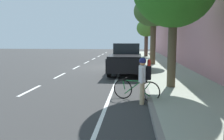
{
  "coord_description": "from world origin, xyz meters",
  "views": [
    {
      "loc": [
        1.58,
        -18.11,
        2.2
      ],
      "look_at": [
        0.99,
        -11.34,
        1.3
      ],
      "focal_mm": 36.96,
      "sensor_mm": 36.0,
      "label": 1
    }
  ],
  "objects_px": {
    "fire_hydrant": "(149,66)",
    "parked_sedan_white_second": "(128,54)",
    "cyclist_with_backpack": "(143,76)",
    "bicycle_at_curb": "(136,90)",
    "parked_sedan_tan_mid": "(129,49)",
    "street_tree_corner": "(146,29)",
    "street_tree_far_end": "(154,12)",
    "parked_pickup_black_nearest": "(126,60)"
  },
  "relations": [
    {
      "from": "fire_hydrant",
      "to": "parked_sedan_white_second",
      "type": "bearing_deg",
      "value": 99.0
    },
    {
      "from": "cyclist_with_backpack",
      "to": "bicycle_at_curb",
      "type": "bearing_deg",
      "value": 116.75
    },
    {
      "from": "parked_sedan_tan_mid",
      "to": "bicycle_at_curb",
      "type": "distance_m",
      "value": 27.42
    },
    {
      "from": "street_tree_corner",
      "to": "bicycle_at_curb",
      "type": "bearing_deg",
      "value": -94.32
    },
    {
      "from": "street_tree_far_end",
      "to": "cyclist_with_backpack",
      "type": "bearing_deg",
      "value": -96.49
    },
    {
      "from": "street_tree_far_end",
      "to": "fire_hydrant",
      "type": "bearing_deg",
      "value": -97.47
    },
    {
      "from": "parked_sedan_white_second",
      "to": "cyclist_with_backpack",
      "type": "xyz_separation_m",
      "value": [
        0.83,
        -16.07,
        0.21
      ]
    },
    {
      "from": "street_tree_far_end",
      "to": "fire_hydrant",
      "type": "xyz_separation_m",
      "value": [
        -0.64,
        -4.9,
        -3.85
      ]
    },
    {
      "from": "fire_hydrant",
      "to": "street_tree_corner",
      "type": "bearing_deg",
      "value": 87.41
    },
    {
      "from": "cyclist_with_backpack",
      "to": "street_tree_far_end",
      "type": "relative_size",
      "value": 0.29
    },
    {
      "from": "parked_sedan_white_second",
      "to": "cyclist_with_backpack",
      "type": "height_order",
      "value": "cyclist_with_backpack"
    },
    {
      "from": "parked_pickup_black_nearest",
      "to": "bicycle_at_curb",
      "type": "relative_size",
      "value": 3.17
    },
    {
      "from": "parked_sedan_white_second",
      "to": "parked_sedan_tan_mid",
      "type": "xyz_separation_m",
      "value": [
        -0.06,
        11.79,
        0.0
      ]
    },
    {
      "from": "bicycle_at_curb",
      "to": "fire_hydrant",
      "type": "relative_size",
      "value": 2.01
    },
    {
      "from": "parked_pickup_black_nearest",
      "to": "cyclist_with_backpack",
      "type": "height_order",
      "value": "parked_pickup_black_nearest"
    },
    {
      "from": "parked_pickup_black_nearest",
      "to": "street_tree_corner",
      "type": "xyz_separation_m",
      "value": [
        2.09,
        13.54,
        2.62
      ]
    },
    {
      "from": "bicycle_at_curb",
      "to": "street_tree_corner",
      "type": "relative_size",
      "value": 0.37
    },
    {
      "from": "parked_sedan_tan_mid",
      "to": "street_tree_corner",
      "type": "xyz_separation_m",
      "value": [
        2.2,
        -7.05,
        2.76
      ]
    },
    {
      "from": "bicycle_at_curb",
      "to": "parked_sedan_white_second",
      "type": "bearing_deg",
      "value": 92.22
    },
    {
      "from": "parked_pickup_black_nearest",
      "to": "street_tree_corner",
      "type": "height_order",
      "value": "street_tree_corner"
    },
    {
      "from": "bicycle_at_curb",
      "to": "fire_hydrant",
      "type": "bearing_deg",
      "value": 81.72
    },
    {
      "from": "parked_sedan_tan_mid",
      "to": "street_tree_far_end",
      "type": "bearing_deg",
      "value": -82.34
    },
    {
      "from": "parked_sedan_white_second",
      "to": "street_tree_far_end",
      "type": "height_order",
      "value": "street_tree_far_end"
    },
    {
      "from": "parked_sedan_tan_mid",
      "to": "fire_hydrant",
      "type": "bearing_deg",
      "value": -85.81
    },
    {
      "from": "cyclist_with_backpack",
      "to": "fire_hydrant",
      "type": "distance_m",
      "value": 6.65
    },
    {
      "from": "street_tree_far_end",
      "to": "parked_sedan_white_second",
      "type": "bearing_deg",
      "value": 115.12
    },
    {
      "from": "fire_hydrant",
      "to": "parked_pickup_black_nearest",
      "type": "bearing_deg",
      "value": 155.18
    },
    {
      "from": "bicycle_at_curb",
      "to": "cyclist_with_backpack",
      "type": "distance_m",
      "value": 0.77
    },
    {
      "from": "parked_sedan_tan_mid",
      "to": "bicycle_at_curb",
      "type": "relative_size",
      "value": 2.66
    },
    {
      "from": "cyclist_with_backpack",
      "to": "street_tree_corner",
      "type": "relative_size",
      "value": 0.36
    },
    {
      "from": "parked_pickup_black_nearest",
      "to": "parked_sedan_white_second",
      "type": "xyz_separation_m",
      "value": [
        -0.05,
        8.8,
        -0.15
      ]
    },
    {
      "from": "cyclist_with_backpack",
      "to": "street_tree_corner",
      "type": "bearing_deg",
      "value": 86.4
    },
    {
      "from": "street_tree_far_end",
      "to": "fire_hydrant",
      "type": "relative_size",
      "value": 6.66
    },
    {
      "from": "street_tree_corner",
      "to": "fire_hydrant",
      "type": "bearing_deg",
      "value": -92.59
    },
    {
      "from": "parked_sedan_tan_mid",
      "to": "fire_hydrant",
      "type": "relative_size",
      "value": 5.35
    },
    {
      "from": "parked_pickup_black_nearest",
      "to": "street_tree_corner",
      "type": "relative_size",
      "value": 1.19
    },
    {
      "from": "street_tree_far_end",
      "to": "fire_hydrant",
      "type": "height_order",
      "value": "street_tree_far_end"
    },
    {
      "from": "street_tree_corner",
      "to": "street_tree_far_end",
      "type": "bearing_deg",
      "value": -90.0
    },
    {
      "from": "street_tree_far_end",
      "to": "street_tree_corner",
      "type": "distance_m",
      "value": 9.36
    },
    {
      "from": "parked_sedan_white_second",
      "to": "fire_hydrant",
      "type": "relative_size",
      "value": 5.28
    },
    {
      "from": "street_tree_corner",
      "to": "fire_hydrant",
      "type": "xyz_separation_m",
      "value": [
        -0.64,
        -14.21,
        -2.93
      ]
    },
    {
      "from": "parked_sedan_white_second",
      "to": "cyclist_with_backpack",
      "type": "relative_size",
      "value": 2.77
    }
  ]
}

